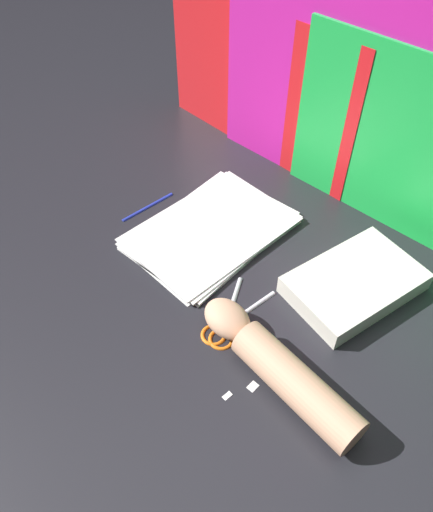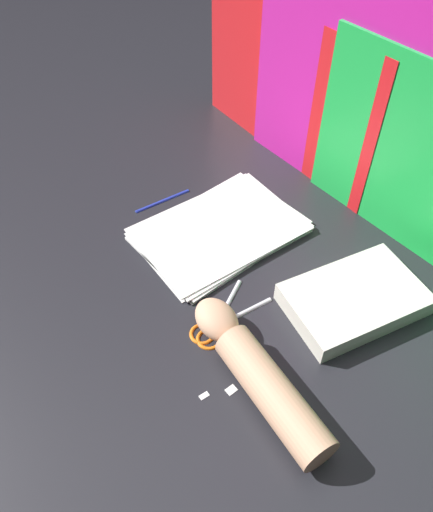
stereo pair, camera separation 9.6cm
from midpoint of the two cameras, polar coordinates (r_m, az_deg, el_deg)
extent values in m
plane|color=black|center=(0.99, 3.33, -3.92)|extent=(6.00, 6.00, 0.00)
cube|color=red|center=(1.25, 10.21, 18.33)|extent=(0.58, 0.04, 0.36)
cube|color=#D81E9E|center=(1.06, 21.13, 16.85)|extent=(0.68, 0.03, 0.56)
cube|color=white|center=(1.09, 2.76, 2.59)|extent=(0.24, 0.35, 0.00)
cube|color=white|center=(1.09, 2.93, 2.73)|extent=(0.25, 0.35, 0.00)
cube|color=white|center=(1.09, 2.94, 2.88)|extent=(0.26, 0.36, 0.00)
cube|color=white|center=(1.08, 2.97, 2.84)|extent=(0.24, 0.34, 0.00)
cube|color=white|center=(1.08, 2.86, 2.98)|extent=(0.24, 0.35, 0.00)
cube|color=silver|center=(0.99, 18.18, -4.85)|extent=(0.21, 0.28, 0.04)
sphere|color=silver|center=(0.93, 2.85, -8.19)|extent=(0.01, 0.01, 0.01)
cylinder|color=silver|center=(0.96, 4.20, -5.46)|extent=(0.07, 0.11, 0.01)
torus|color=orange|center=(0.91, 2.19, -9.51)|extent=(0.06, 0.06, 0.01)
cylinder|color=silver|center=(0.95, 5.93, -6.60)|extent=(0.02, 0.12, 0.01)
torus|color=orange|center=(0.92, 1.38, -8.94)|extent=(0.05, 0.05, 0.01)
cylinder|color=tan|center=(0.84, 9.87, -15.41)|extent=(0.25, 0.09, 0.07)
ellipsoid|color=tan|center=(0.90, 3.10, -7.43)|extent=(0.10, 0.08, 0.05)
cube|color=white|center=(0.87, 4.99, -15.20)|extent=(0.01, 0.02, 0.00)
cube|color=white|center=(0.86, 1.89, -15.86)|extent=(0.01, 0.02, 0.00)
cylinder|color=#2333B2|center=(1.17, -3.85, 6.28)|extent=(0.02, 0.14, 0.01)
camera|label=1|loc=(0.05, -87.13, 3.09)|focal=35.00mm
camera|label=2|loc=(0.05, 92.87, -3.09)|focal=35.00mm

